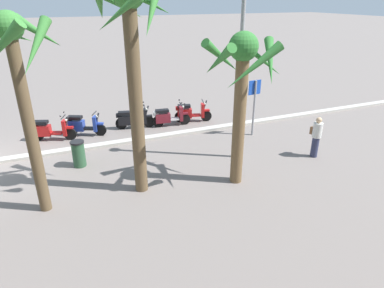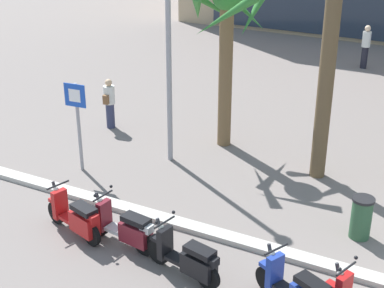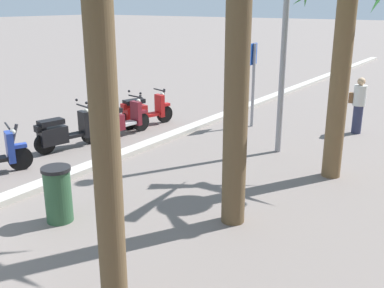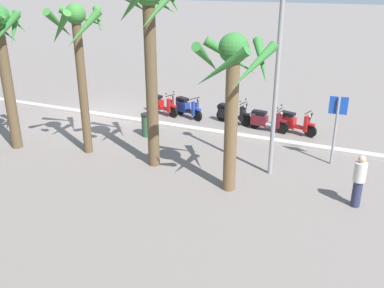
{
  "view_description": "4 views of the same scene",
  "coord_description": "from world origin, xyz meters",
  "px_view_note": "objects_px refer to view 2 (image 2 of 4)",
  "views": [
    {
      "loc": [
        -3.08,
        12.62,
        5.54
      ],
      "look_at": [
        -7.14,
        2.74,
        0.83
      ],
      "focal_mm": 31.28,
      "sensor_mm": 36.0,
      "label": 1
    },
    {
      "loc": [
        -1.67,
        -9.78,
        7.0
      ],
      "look_at": [
        -7.51,
        1.32,
        1.31
      ],
      "focal_mm": 54.52,
      "sensor_mm": 36.0,
      "label": 2
    },
    {
      "loc": [
        0.94,
        6.99,
        3.5
      ],
      "look_at": [
        -5.7,
        2.38,
        0.96
      ],
      "focal_mm": 42.24,
      "sensor_mm": 36.0,
      "label": 3
    },
    {
      "loc": [
        -11.73,
        15.31,
        6.06
      ],
      "look_at": [
        -6.56,
        3.79,
        1.06
      ],
      "focal_mm": 39.36,
      "sensor_mm": 36.0,
      "label": 4
    }
  ],
  "objects_px": {
    "crossing_sign": "(78,117)",
    "palm_tree_far_corner": "(334,4)",
    "pedestrian_strolling_near_curb": "(109,102)",
    "litter_bin": "(361,217)",
    "scooter_red_gap_after_mid": "(77,218)",
    "street_lamp": "(168,22)",
    "pedestrian_by_palm_tree": "(366,46)",
    "palm_tree_by_mall_entrance": "(226,26)",
    "scooter_maroon_second_in_line": "(125,228)",
    "scooter_black_lead_nearest": "(188,259)"
  },
  "relations": [
    {
      "from": "palm_tree_far_corner",
      "to": "pedestrian_by_palm_tree",
      "type": "height_order",
      "value": "palm_tree_far_corner"
    },
    {
      "from": "scooter_black_lead_nearest",
      "to": "palm_tree_by_mall_entrance",
      "type": "height_order",
      "value": "palm_tree_by_mall_entrance"
    },
    {
      "from": "scooter_red_gap_after_mid",
      "to": "crossing_sign",
      "type": "distance_m",
      "value": 3.35
    },
    {
      "from": "pedestrian_strolling_near_curb",
      "to": "litter_bin",
      "type": "distance_m",
      "value": 8.64
    },
    {
      "from": "crossing_sign",
      "to": "pedestrian_strolling_near_curb",
      "type": "xyz_separation_m",
      "value": [
        -1.0,
        2.76,
        -0.68
      ]
    },
    {
      "from": "scooter_black_lead_nearest",
      "to": "crossing_sign",
      "type": "distance_m",
      "value": 5.51
    },
    {
      "from": "pedestrian_by_palm_tree",
      "to": "street_lamp",
      "type": "distance_m",
      "value": 11.78
    },
    {
      "from": "palm_tree_by_mall_entrance",
      "to": "pedestrian_strolling_near_curb",
      "type": "distance_m",
      "value": 4.49
    },
    {
      "from": "palm_tree_far_corner",
      "to": "palm_tree_by_mall_entrance",
      "type": "relative_size",
      "value": 1.29
    },
    {
      "from": "pedestrian_strolling_near_curb",
      "to": "litter_bin",
      "type": "height_order",
      "value": "pedestrian_strolling_near_curb"
    },
    {
      "from": "pedestrian_by_palm_tree",
      "to": "pedestrian_strolling_near_curb",
      "type": "bearing_deg",
      "value": -118.85
    },
    {
      "from": "palm_tree_by_mall_entrance",
      "to": "litter_bin",
      "type": "bearing_deg",
      "value": -33.38
    },
    {
      "from": "litter_bin",
      "to": "pedestrian_strolling_near_curb",
      "type": "bearing_deg",
      "value": 162.82
    },
    {
      "from": "pedestrian_by_palm_tree",
      "to": "litter_bin",
      "type": "bearing_deg",
      "value": -77.67
    },
    {
      "from": "palm_tree_far_corner",
      "to": "street_lamp",
      "type": "relative_size",
      "value": 0.99
    },
    {
      "from": "palm_tree_by_mall_entrance",
      "to": "litter_bin",
      "type": "height_order",
      "value": "palm_tree_by_mall_entrance"
    },
    {
      "from": "scooter_red_gap_after_mid",
      "to": "scooter_black_lead_nearest",
      "type": "xyz_separation_m",
      "value": [
        2.78,
        -0.18,
        -0.01
      ]
    },
    {
      "from": "scooter_black_lead_nearest",
      "to": "pedestrian_by_palm_tree",
      "type": "height_order",
      "value": "pedestrian_by_palm_tree"
    },
    {
      "from": "scooter_maroon_second_in_line",
      "to": "palm_tree_by_mall_entrance",
      "type": "xyz_separation_m",
      "value": [
        -0.4,
        5.68,
        3.0
      ]
    },
    {
      "from": "scooter_maroon_second_in_line",
      "to": "scooter_black_lead_nearest",
      "type": "distance_m",
      "value": 1.68
    },
    {
      "from": "scooter_red_gap_after_mid",
      "to": "scooter_black_lead_nearest",
      "type": "height_order",
      "value": "scooter_black_lead_nearest"
    },
    {
      "from": "pedestrian_by_palm_tree",
      "to": "pedestrian_strolling_near_curb",
      "type": "xyz_separation_m",
      "value": [
        -5.5,
        -9.99,
        -0.11
      ]
    },
    {
      "from": "street_lamp",
      "to": "scooter_black_lead_nearest",
      "type": "bearing_deg",
      "value": -56.72
    },
    {
      "from": "street_lamp",
      "to": "pedestrian_by_palm_tree",
      "type": "bearing_deg",
      "value": 76.09
    },
    {
      "from": "pedestrian_strolling_near_curb",
      "to": "litter_bin",
      "type": "relative_size",
      "value": 1.64
    },
    {
      "from": "scooter_black_lead_nearest",
      "to": "litter_bin",
      "type": "xyz_separation_m",
      "value": [
        2.59,
        2.97,
        0.04
      ]
    },
    {
      "from": "palm_tree_far_corner",
      "to": "pedestrian_by_palm_tree",
      "type": "xyz_separation_m",
      "value": [
        -1.11,
        10.18,
        -3.48
      ]
    },
    {
      "from": "litter_bin",
      "to": "palm_tree_by_mall_entrance",
      "type": "bearing_deg",
      "value": 146.62
    },
    {
      "from": "scooter_maroon_second_in_line",
      "to": "scooter_black_lead_nearest",
      "type": "height_order",
      "value": "same"
    },
    {
      "from": "scooter_maroon_second_in_line",
      "to": "crossing_sign",
      "type": "distance_m",
      "value": 4.01
    },
    {
      "from": "crossing_sign",
      "to": "scooter_red_gap_after_mid",
      "type": "bearing_deg",
      "value": -53.99
    },
    {
      "from": "street_lamp",
      "to": "crossing_sign",
      "type": "bearing_deg",
      "value": -136.67
    },
    {
      "from": "scooter_red_gap_after_mid",
      "to": "street_lamp",
      "type": "bearing_deg",
      "value": 91.57
    },
    {
      "from": "scooter_maroon_second_in_line",
      "to": "pedestrian_strolling_near_curb",
      "type": "relative_size",
      "value": 1.14
    },
    {
      "from": "crossing_sign",
      "to": "palm_tree_by_mall_entrance",
      "type": "distance_m",
      "value": 4.61
    },
    {
      "from": "palm_tree_far_corner",
      "to": "litter_bin",
      "type": "bearing_deg",
      "value": -55.24
    },
    {
      "from": "palm_tree_by_mall_entrance",
      "to": "street_lamp",
      "type": "distance_m",
      "value": 1.85
    },
    {
      "from": "palm_tree_by_mall_entrance",
      "to": "pedestrian_strolling_near_curb",
      "type": "bearing_deg",
      "value": -172.07
    },
    {
      "from": "scooter_black_lead_nearest",
      "to": "litter_bin",
      "type": "distance_m",
      "value": 3.94
    },
    {
      "from": "street_lamp",
      "to": "scooter_red_gap_after_mid",
      "type": "bearing_deg",
      "value": -88.43
    },
    {
      "from": "pedestrian_by_palm_tree",
      "to": "litter_bin",
      "type": "distance_m",
      "value": 12.84
    },
    {
      "from": "scooter_red_gap_after_mid",
      "to": "scooter_maroon_second_in_line",
      "type": "xyz_separation_m",
      "value": [
        1.14,
        0.15,
        -0.01
      ]
    },
    {
      "from": "palm_tree_far_corner",
      "to": "pedestrian_by_palm_tree",
      "type": "distance_m",
      "value": 10.82
    },
    {
      "from": "scooter_maroon_second_in_line",
      "to": "palm_tree_by_mall_entrance",
      "type": "distance_m",
      "value": 6.44
    },
    {
      "from": "palm_tree_far_corner",
      "to": "pedestrian_strolling_near_curb",
      "type": "distance_m",
      "value": 7.52
    },
    {
      "from": "pedestrian_strolling_near_curb",
      "to": "litter_bin",
      "type": "bearing_deg",
      "value": -17.18
    },
    {
      "from": "pedestrian_by_palm_tree",
      "to": "scooter_black_lead_nearest",
      "type": "bearing_deg",
      "value": -89.44
    },
    {
      "from": "pedestrian_by_palm_tree",
      "to": "street_lamp",
      "type": "relative_size",
      "value": 0.29
    },
    {
      "from": "crossing_sign",
      "to": "pedestrian_by_palm_tree",
      "type": "xyz_separation_m",
      "value": [
        4.5,
        12.75,
        -0.57
      ]
    },
    {
      "from": "crossing_sign",
      "to": "palm_tree_far_corner",
      "type": "relative_size",
      "value": 0.39
    }
  ]
}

